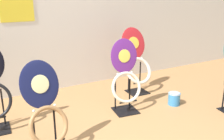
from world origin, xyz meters
name	(u,v)px	position (x,y,z in m)	size (l,w,h in m)	color
wall_back	(39,1)	(0.00, 2.22, 1.30)	(8.00, 0.07, 2.60)	silver
toilet_seat_display_crimson_swirl	(137,63)	(1.15, 1.51, 0.44)	(0.41, 0.40, 0.93)	black
toilet_seat_display_navy_moon	(46,113)	(-0.39, 0.68, 0.40)	(0.39, 0.37, 0.85)	black
toilet_seat_display_purple_note	(126,80)	(0.67, 1.05, 0.40)	(0.40, 0.32, 0.89)	black
paint_can	(174,98)	(1.33, 0.90, 0.09)	(0.16, 0.16, 0.16)	teal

